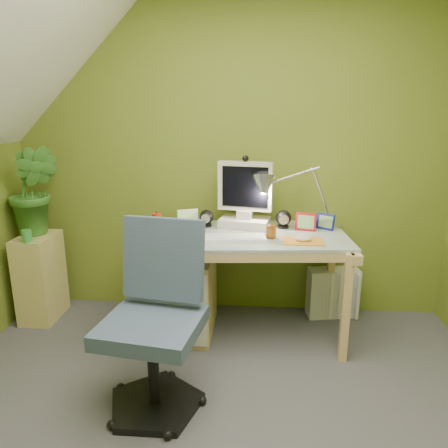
# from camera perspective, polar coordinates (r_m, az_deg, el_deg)

# --- Properties ---
(wall_back) EXTENTS (3.20, 0.01, 2.40)m
(wall_back) POSITION_cam_1_polar(r_m,az_deg,el_deg) (3.25, 0.87, 8.81)
(wall_back) COLOR olive
(wall_back) RESTS_ON floor
(desk) EXTENTS (1.42, 0.80, 0.73)m
(desk) POSITION_cam_1_polar(r_m,az_deg,el_deg) (3.05, 2.50, -7.88)
(desk) COLOR tan
(desk) RESTS_ON floor
(monitor) EXTENTS (0.40, 0.28, 0.51)m
(monitor) POSITION_cam_1_polar(r_m,az_deg,el_deg) (3.04, 2.77, 4.32)
(monitor) COLOR beige
(monitor) RESTS_ON desk
(speaker_left) EXTENTS (0.12, 0.12, 0.12)m
(speaker_left) POSITION_cam_1_polar(r_m,az_deg,el_deg) (3.09, -2.31, 0.77)
(speaker_left) COLOR black
(speaker_left) RESTS_ON desk
(speaker_right) EXTENTS (0.13, 0.13, 0.13)m
(speaker_right) POSITION_cam_1_polar(r_m,az_deg,el_deg) (3.07, 7.76, 0.65)
(speaker_right) COLOR black
(speaker_right) RESTS_ON desk
(keyboard) EXTENTS (0.46, 0.19, 0.02)m
(keyboard) POSITION_cam_1_polar(r_m,az_deg,el_deg) (2.79, 0.84, -1.84)
(keyboard) COLOR white
(keyboard) RESTS_ON desk
(mousepad) EXTENTS (0.26, 0.18, 0.01)m
(mousepad) POSITION_cam_1_polar(r_m,az_deg,el_deg) (2.81, 10.26, -2.19)
(mousepad) COLOR orange
(mousepad) RESTS_ON desk
(mouse) EXTENTS (0.11, 0.07, 0.04)m
(mouse) POSITION_cam_1_polar(r_m,az_deg,el_deg) (2.80, 10.28, -1.89)
(mouse) COLOR silver
(mouse) RESTS_ON mousepad
(amber_tumbler) EXTENTS (0.08, 0.08, 0.09)m
(amber_tumbler) POSITION_cam_1_polar(r_m,az_deg,el_deg) (2.84, 6.17, -0.98)
(amber_tumbler) COLOR #9C5116
(amber_tumbler) RESTS_ON desk
(candle_cluster) EXTENTS (0.17, 0.15, 0.12)m
(candle_cluster) POSITION_cam_1_polar(r_m,az_deg,el_deg) (3.00, -8.92, 0.13)
(candle_cluster) COLOR #B02B0F
(candle_cluster) RESTS_ON desk
(photo_frame_red) EXTENTS (0.14, 0.05, 0.12)m
(photo_frame_red) POSITION_cam_1_polar(r_m,az_deg,el_deg) (3.04, 10.61, 0.30)
(photo_frame_red) COLOR #AC1217
(photo_frame_red) RESTS_ON desk
(photo_frame_blue) EXTENTS (0.11, 0.09, 0.11)m
(photo_frame_blue) POSITION_cam_1_polar(r_m,az_deg,el_deg) (3.10, 13.11, 0.33)
(photo_frame_blue) COLOR navy
(photo_frame_blue) RESTS_ON desk
(photo_frame_green) EXTENTS (0.14, 0.08, 0.13)m
(photo_frame_green) POSITION_cam_1_polar(r_m,az_deg,el_deg) (3.08, -4.75, 0.77)
(photo_frame_green) COLOR #C0E29B
(photo_frame_green) RESTS_ON desk
(desk_lamp) EXTENTS (0.61, 0.31, 0.63)m
(desk_lamp) POSITION_cam_1_polar(r_m,az_deg,el_deg) (3.05, 11.30, 5.20)
(desk_lamp) COLOR silver
(desk_lamp) RESTS_ON desk
(side_ledge) EXTENTS (0.24, 0.37, 0.65)m
(side_ledge) POSITION_cam_1_polar(r_m,az_deg,el_deg) (3.56, -22.83, -6.42)
(side_ledge) COLOR tan
(side_ledge) RESTS_ON floor
(potted_plant) EXTENTS (0.39, 0.33, 0.65)m
(potted_plant) POSITION_cam_1_polar(r_m,az_deg,el_deg) (3.43, -23.58, 4.02)
(potted_plant) COLOR #387125
(potted_plant) RESTS_ON side_ledge
(green_cup) EXTENTS (0.08, 0.08, 0.09)m
(green_cup) POSITION_cam_1_polar(r_m,az_deg,el_deg) (3.31, -24.34, -1.45)
(green_cup) COLOR green
(green_cup) RESTS_ON side_ledge
(task_chair) EXTENTS (0.63, 0.63, 0.99)m
(task_chair) POSITION_cam_1_polar(r_m,az_deg,el_deg) (2.30, -9.49, -12.73)
(task_chair) COLOR #3B4B61
(task_chair) RESTS_ON floor
(radiator) EXTENTS (0.39, 0.21, 0.38)m
(radiator) POSITION_cam_1_polar(r_m,az_deg,el_deg) (3.46, 14.00, -8.67)
(radiator) COLOR silver
(radiator) RESTS_ON floor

